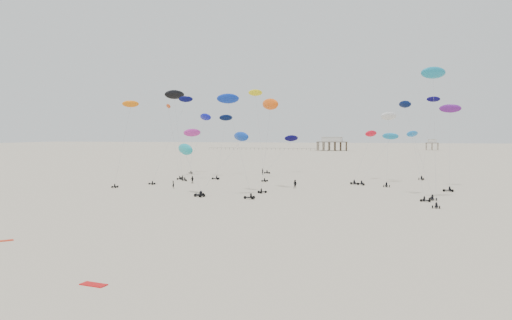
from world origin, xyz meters
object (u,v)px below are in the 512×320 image
(pavilion_small, at_px, (432,145))
(rig_4, at_px, (366,149))
(rig_0, at_px, (383,149))
(spectator_0, at_px, (173,188))
(pavilion_main, at_px, (332,145))
(rig_9, at_px, (450,126))

(pavilion_small, bearing_deg, rig_4, -98.92)
(rig_0, relative_size, spectator_0, 8.48)
(pavilion_main, height_order, rig_4, rig_4)
(pavilion_small, bearing_deg, pavilion_main, -156.80)
(pavilion_main, height_order, rig_9, rig_9)
(rig_4, bearing_deg, pavilion_main, -131.67)
(rig_9, bearing_deg, spectator_0, 89.81)
(pavilion_main, xyz_separation_m, spectator_0, (-11.14, -253.17, -4.22))
(pavilion_small, distance_m, rig_9, 268.47)
(rig_9, bearing_deg, rig_0, 42.12)
(pavilion_main, distance_m, rig_0, 230.68)
(rig_4, xyz_separation_m, spectator_0, (-40.93, -26.91, -8.29))
(rig_0, bearing_deg, rig_4, -53.89)
(pavilion_main, xyz_separation_m, pavilion_small, (70.00, 30.00, -0.74))
(pavilion_main, bearing_deg, pavilion_small, 23.20)
(pavilion_main, height_order, rig_0, rig_0)
(rig_0, distance_m, spectator_0, 52.22)
(pavilion_main, bearing_deg, rig_0, -81.54)
(pavilion_small, distance_m, spectator_0, 294.59)
(rig_9, bearing_deg, rig_4, 43.88)
(rig_0, height_order, rig_4, rig_4)
(rig_4, bearing_deg, rig_0, 106.42)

